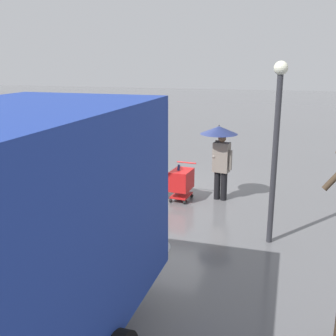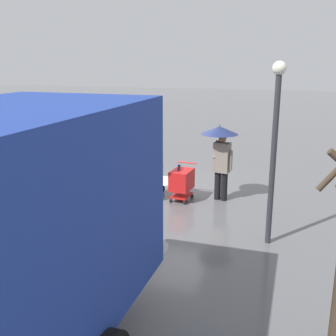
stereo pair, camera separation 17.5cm
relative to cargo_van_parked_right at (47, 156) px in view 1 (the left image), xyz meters
name	(u,v)px [view 1 (the left image)]	position (x,y,z in m)	size (l,w,h in m)	color
ground_plane	(165,192)	(-3.22, -1.20, -1.18)	(90.00, 90.00, 0.00)	#5B5B5E
slush_patch_near_cluster	(25,179)	(1.70, -1.22, -1.18)	(1.37, 1.37, 0.01)	#ADAFB5
slush_patch_under_van	(161,183)	(-2.83, -2.08, -1.18)	(1.57, 1.57, 0.01)	silver
slush_patch_mid_street	(141,247)	(-3.78, 2.55, -1.18)	(1.28, 1.28, 0.01)	#999BA0
cargo_van_parked_right	(47,156)	(0.00, 0.00, 0.00)	(2.21, 5.35, 2.60)	white
shopping_cart_vendor	(181,181)	(-3.87, -0.63, -0.61)	(0.63, 0.87, 1.04)	red
hand_dolly_boxes	(150,168)	(-2.84, -0.91, -0.40)	(0.64, 0.79, 1.50)	#515156
pedestrian_pink_side	(137,148)	(-2.80, 0.03, 0.41)	(1.04, 1.04, 2.15)	black
pedestrian_black_side	(220,145)	(-4.88, -0.99, 0.41)	(1.04, 1.04, 2.15)	black
street_lamp	(276,135)	(-6.41, 1.52, 1.19)	(0.28, 0.28, 3.86)	#2D2D33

